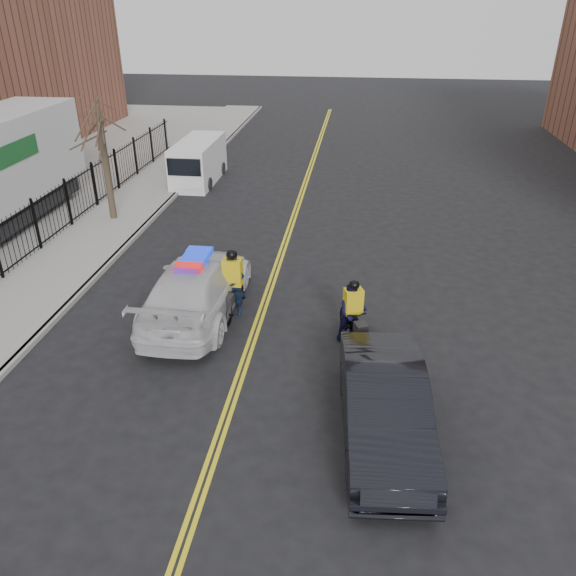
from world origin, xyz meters
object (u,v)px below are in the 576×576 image
(police_cruiser, at_px, (197,288))
(dark_sedan, at_px, (385,407))
(cargo_van, at_px, (198,163))
(cyclist_near, at_px, (234,292))
(cyclist_far, at_px, (352,317))

(police_cruiser, xyz_separation_m, dark_sedan, (5.42, -4.74, -0.05))
(dark_sedan, distance_m, cargo_van, 20.15)
(cyclist_near, height_order, cyclist_far, cyclist_near)
(police_cruiser, height_order, cyclist_far, police_cruiser)
(cyclist_near, distance_m, cyclist_far, 3.69)
(cyclist_near, xyz_separation_m, cyclist_far, (3.55, -1.01, -0.00))
(police_cruiser, xyz_separation_m, cyclist_far, (4.64, -0.91, -0.13))
(dark_sedan, height_order, cyclist_far, cyclist_far)
(police_cruiser, bearing_deg, cargo_van, -74.34)
(police_cruiser, distance_m, dark_sedan, 7.19)
(police_cruiser, bearing_deg, cyclist_far, 169.35)
(cyclist_near, bearing_deg, dark_sedan, -46.36)
(police_cruiser, distance_m, cargo_van, 13.76)
(police_cruiser, bearing_deg, dark_sedan, 139.31)
(police_cruiser, relative_size, cargo_van, 1.19)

